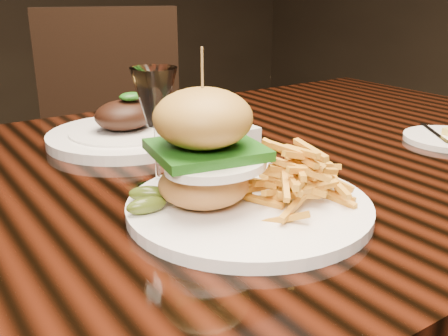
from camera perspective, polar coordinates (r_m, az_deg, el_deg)
dining_table at (r=0.85m, az=-2.51°, el=-4.75°), size 1.60×0.90×0.75m
burger_plate at (r=0.64m, az=2.22°, el=-0.49°), size 0.30×0.30×0.20m
side_saucer at (r=1.03m, az=23.19°, el=2.98°), size 0.16×0.16×0.02m
ramekin at (r=0.90m, az=0.31°, el=3.38°), size 0.11×0.11×0.04m
wine_glass at (r=0.70m, az=-7.53°, el=7.14°), size 0.06×0.06×0.17m
far_dish at (r=0.96m, az=-10.68°, el=3.85°), size 0.28×0.28×0.09m
chair_far at (r=1.73m, az=-11.68°, el=2.92°), size 0.59×0.59×0.95m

